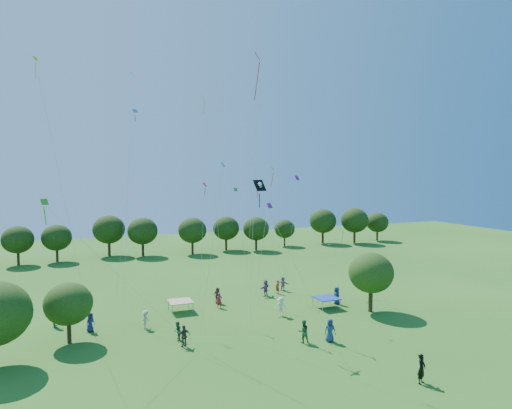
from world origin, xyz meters
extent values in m
cylinder|color=#422B19|center=(-14.30, 18.33, 0.80)|extent=(0.33, 0.33, 1.60)
ellipsoid|color=#264614|center=(-14.30, 18.33, 3.19)|extent=(3.76, 3.76, 3.38)
cylinder|color=#422B19|center=(12.99, 16.49, 1.00)|extent=(0.41, 0.41, 2.01)
ellipsoid|color=#264614|center=(12.99, 16.49, 3.85)|extent=(4.35, 4.35, 3.91)
cylinder|color=#422B19|center=(-21.78, 54.28, 0.93)|extent=(0.38, 0.38, 1.87)
ellipsoid|color=#1E360F|center=(-21.78, 54.28, 3.77)|extent=(4.48, 4.48, 4.03)
cylinder|color=#422B19|center=(-16.56, 54.89, 0.92)|extent=(0.38, 0.38, 1.84)
ellipsoid|color=#1E360F|center=(-16.56, 54.89, 3.72)|extent=(4.42, 4.42, 3.98)
cylinder|color=#422B19|center=(-8.83, 57.29, 1.07)|extent=(0.44, 0.44, 2.14)
ellipsoid|color=#1E360F|center=(-8.83, 57.29, 4.33)|extent=(5.14, 5.14, 4.63)
cylinder|color=#422B19|center=(-3.73, 55.12, 1.01)|extent=(0.42, 0.42, 2.03)
ellipsoid|color=#1E360F|center=(-3.73, 55.12, 4.09)|extent=(4.86, 4.86, 4.37)
cylinder|color=#422B19|center=(4.25, 54.00, 0.98)|extent=(0.40, 0.40, 1.96)
ellipsoid|color=#1E360F|center=(4.25, 54.00, 3.96)|extent=(4.71, 4.71, 4.24)
cylinder|color=#422B19|center=(10.62, 55.53, 0.96)|extent=(0.39, 0.39, 1.91)
ellipsoid|color=#1E360F|center=(10.62, 55.53, 3.87)|extent=(4.59, 4.59, 4.13)
cylinder|color=#422B19|center=(15.42, 53.36, 0.94)|extent=(0.39, 0.39, 1.89)
ellipsoid|color=#1E360F|center=(15.42, 53.36, 3.82)|extent=(4.54, 4.54, 4.08)
cylinder|color=#422B19|center=(22.08, 55.90, 0.79)|extent=(0.33, 0.33, 1.58)
ellipsoid|color=#1E360F|center=(22.08, 55.90, 3.20)|extent=(3.80, 3.80, 3.42)
cylinder|color=#422B19|center=(30.27, 56.13, 1.07)|extent=(0.44, 0.44, 2.13)
ellipsoid|color=#1E360F|center=(30.27, 56.13, 4.31)|extent=(5.12, 5.12, 4.61)
cylinder|color=#422B19|center=(36.10, 54.14, 1.09)|extent=(0.45, 0.45, 2.18)
ellipsoid|color=#1E360F|center=(36.10, 54.14, 4.41)|extent=(5.24, 5.24, 4.72)
cylinder|color=#422B19|center=(42.14, 55.19, 0.91)|extent=(0.37, 0.37, 1.81)
ellipsoid|color=#1E360F|center=(42.14, 55.19, 3.66)|extent=(4.35, 4.35, 3.91)
cube|color=#BC3D16|center=(-4.31, 23.18, 1.05)|extent=(2.20, 2.20, 0.08)
cylinder|color=#999999|center=(-5.31, 22.18, 0.55)|extent=(0.05, 0.05, 1.10)
cylinder|color=#999999|center=(-3.31, 22.18, 0.55)|extent=(0.05, 0.05, 1.10)
cylinder|color=#999999|center=(-5.31, 24.18, 0.55)|extent=(0.05, 0.05, 1.10)
cylinder|color=#999999|center=(-3.31, 24.18, 0.55)|extent=(0.05, 0.05, 1.10)
cube|color=#173896|center=(9.57, 19.06, 1.05)|extent=(2.20, 2.20, 0.08)
cylinder|color=#999999|center=(8.57, 18.06, 0.55)|extent=(0.05, 0.05, 1.10)
cylinder|color=#999999|center=(10.57, 18.06, 0.55)|extent=(0.05, 0.05, 1.10)
cylinder|color=#999999|center=(8.57, 20.06, 0.55)|extent=(0.05, 0.05, 1.10)
cylinder|color=#999999|center=(10.57, 20.06, 0.55)|extent=(0.05, 0.05, 1.10)
imported|color=black|center=(6.95, 2.51, 0.97)|extent=(0.86, 0.75, 1.94)
imported|color=navy|center=(5.20, 11.00, 0.93)|extent=(1.02, 0.71, 1.87)
imported|color=maroon|center=(-0.42, 23.02, 0.76)|extent=(0.62, 0.44, 1.53)
imported|color=#275B2E|center=(3.14, 11.60, 0.91)|extent=(0.97, 0.63, 1.83)
imported|color=beige|center=(4.26, 18.41, 0.92)|extent=(1.31, 0.89, 1.83)
imported|color=#463F38|center=(-0.19, 24.54, 0.84)|extent=(0.86, 1.08, 1.69)
imported|color=#9B5EA1|center=(8.35, 26.81, 0.82)|extent=(1.19, 1.60, 1.63)
imported|color=navy|center=(-12.66, 20.45, 0.83)|extent=(0.91, 0.85, 1.66)
imported|color=maroon|center=(7.22, 25.79, 0.77)|extent=(0.52, 0.65, 1.53)
imported|color=#275C39|center=(-15.43, 23.00, 0.96)|extent=(0.54, 0.97, 1.92)
imported|color=#C3B19C|center=(-8.16, 19.51, 0.80)|extent=(0.96, 1.14, 1.61)
imported|color=#39332E|center=(-5.93, 14.20, 0.86)|extent=(1.10, 0.72, 1.72)
imported|color=#874F87|center=(5.59, 25.44, 0.91)|extent=(1.74, 1.46, 1.82)
imported|color=navy|center=(11.26, 19.89, 0.90)|extent=(0.57, 0.93, 1.80)
imported|color=maroon|center=(-0.07, 24.64, 0.80)|extent=(0.71, 0.68, 1.61)
imported|color=#225030|center=(-6.15, 15.72, 0.77)|extent=(0.59, 0.84, 1.54)
cube|color=black|center=(0.59, 14.70, 12.52)|extent=(1.21, 0.93, 0.91)
cube|color=black|center=(0.59, 14.75, 11.25)|extent=(0.16, 0.27, 1.18)
sphere|color=white|center=(0.59, 14.64, 12.62)|extent=(0.33, 0.33, 0.33)
cylinder|color=white|center=(0.59, 14.64, 12.34)|extent=(0.25, 0.47, 0.31)
cylinder|color=white|center=(0.59, 14.64, 12.34)|extent=(0.25, 0.47, 0.31)
cylinder|color=beige|center=(2.92, 13.52, 6.69)|extent=(4.68, 2.38, 10.78)
cube|color=red|center=(0.36, 14.64, 22.94)|extent=(0.72, 0.90, 0.70)
cube|color=red|center=(0.36, 14.69, 20.94)|extent=(0.26, 0.62, 2.94)
cylinder|color=beige|center=(-0.20, 14.02, 11.95)|extent=(1.13, 1.26, 21.31)
cube|color=#EE470E|center=(2.86, 17.26, 13.92)|extent=(0.44, 0.56, 0.42)
cube|color=#EE470E|center=(2.86, 17.31, 12.94)|extent=(0.18, 0.29, 1.30)
cylinder|color=beige|center=(2.54, 18.62, 7.51)|extent=(0.66, 2.74, 12.41)
cube|color=red|center=(5.25, 27.04, 11.75)|extent=(0.43, 0.42, 0.36)
cube|color=red|center=(5.25, 27.09, 11.14)|extent=(0.06, 0.16, 0.70)
cylinder|color=beige|center=(6.45, 26.15, 6.44)|extent=(2.40, 1.79, 10.28)
cube|color=#CAF515|center=(-15.84, 14.89, 21.35)|extent=(0.37, 0.40, 0.30)
cube|color=#CAF515|center=(-15.84, 14.94, 20.60)|extent=(0.09, 0.25, 1.06)
cylinder|color=beige|center=(-14.34, 18.39, 11.25)|extent=(3.02, 7.01, 19.91)
cube|color=#36961B|center=(-15.34, 11.35, 11.73)|extent=(0.50, 0.41, 0.38)
cube|color=#36961B|center=(-15.34, 11.40, 10.83)|extent=(0.15, 0.28, 1.23)
cylinder|color=beige|center=(-10.79, 11.97, 6.42)|extent=(9.11, 1.27, 10.26)
cube|color=blue|center=(-7.80, 27.47, 19.77)|extent=(0.57, 0.48, 0.37)
cube|color=blue|center=(-7.80, 27.52, 19.10)|extent=(0.13, 0.17, 0.70)
cylinder|color=beige|center=(-9.09, 25.44, 10.43)|extent=(2.60, 4.08, 18.27)
cube|color=#931893|center=(7.46, 28.70, 9.72)|extent=(0.80, 0.65, 0.57)
cylinder|color=beige|center=(7.90, 27.13, 5.37)|extent=(0.91, 3.17, 8.14)
cube|color=white|center=(-8.52, 23.21, 22.54)|extent=(0.59, 0.61, 0.44)
cylinder|color=beige|center=(-9.14, 22.77, 11.81)|extent=(1.25, 0.90, 21.02)
cube|color=#0DCFBF|center=(-3.92, 10.28, 14.11)|extent=(0.44, 0.46, 0.35)
cylinder|color=beige|center=(-4.44, 11.64, 7.62)|extent=(1.06, 2.74, 12.65)
cube|color=red|center=(-1.94, 22.60, 12.42)|extent=(0.54, 0.60, 0.42)
cube|color=red|center=(-1.94, 22.65, 11.72)|extent=(0.10, 0.18, 0.74)
cylinder|color=beige|center=(-2.40, 22.05, 6.75)|extent=(0.94, 1.12, 10.91)
cube|color=yellow|center=(4.58, 24.95, 20.73)|extent=(0.50, 0.56, 0.38)
cylinder|color=beige|center=(3.69, 24.53, 10.92)|extent=(1.81, 0.85, 19.23)
cube|color=gold|center=(-1.40, 24.72, 20.99)|extent=(0.41, 0.52, 0.36)
cube|color=gold|center=(-1.40, 24.77, 20.04)|extent=(0.20, 0.28, 1.30)
cylinder|color=beige|center=(-0.49, 24.25, 11.05)|extent=(1.83, 0.96, 19.50)
cube|color=#198C38|center=(2.53, 26.54, 11.74)|extent=(0.43, 0.28, 0.36)
cylinder|color=beige|center=(2.86, 25.22, 6.44)|extent=(0.67, 2.66, 10.28)
cube|color=blue|center=(14.51, 24.08, 6.87)|extent=(0.36, 0.49, 0.38)
cube|color=blue|center=(14.51, 24.13, 6.15)|extent=(0.14, 0.21, 0.86)
cylinder|color=beige|center=(11.39, 24.92, 3.99)|extent=(6.25, 1.69, 5.40)
cube|color=#8B1770|center=(11.10, 28.86, 12.95)|extent=(0.75, 0.66, 0.56)
cylinder|color=beige|center=(9.69, 27.33, 6.99)|extent=(2.84, 3.08, 11.38)
camera|label=1|loc=(-13.36, -20.13, 13.56)|focal=32.00mm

